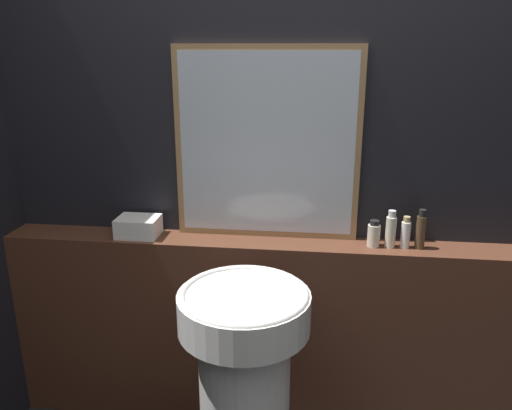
% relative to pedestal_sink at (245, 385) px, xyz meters
% --- Properties ---
extents(wall_back, '(8.00, 0.06, 2.50)m').
position_rel_pedestal_sink_xyz_m(wall_back, '(0.06, 0.56, 0.75)').
color(wall_back, black).
rests_on(wall_back, ground_plane).
extents(vanity_counter, '(2.33, 0.18, 0.89)m').
position_rel_pedestal_sink_xyz_m(vanity_counter, '(0.06, 0.44, -0.05)').
color(vanity_counter, '#512D1E').
rests_on(vanity_counter, ground_plane).
extents(pedestal_sink, '(0.47, 0.47, 0.88)m').
position_rel_pedestal_sink_xyz_m(pedestal_sink, '(0.00, 0.00, 0.00)').
color(pedestal_sink, white).
rests_on(pedestal_sink, ground_plane).
extents(mirror, '(0.77, 0.03, 0.80)m').
position_rel_pedestal_sink_xyz_m(mirror, '(0.03, 0.51, 0.79)').
color(mirror, '#937047').
rests_on(mirror, vanity_counter).
extents(towel_stack, '(0.18, 0.14, 0.08)m').
position_rel_pedestal_sink_xyz_m(towel_stack, '(-0.53, 0.44, 0.43)').
color(towel_stack, white).
rests_on(towel_stack, vanity_counter).
extents(shampoo_bottle, '(0.05, 0.05, 0.11)m').
position_rel_pedestal_sink_xyz_m(shampoo_bottle, '(0.48, 0.44, 0.44)').
color(shampoo_bottle, beige).
rests_on(shampoo_bottle, vanity_counter).
extents(conditioner_bottle, '(0.04, 0.04, 0.16)m').
position_rel_pedestal_sink_xyz_m(conditioner_bottle, '(0.55, 0.44, 0.46)').
color(conditioner_bottle, beige).
rests_on(conditioner_bottle, vanity_counter).
extents(lotion_bottle, '(0.04, 0.04, 0.13)m').
position_rel_pedestal_sink_xyz_m(lotion_bottle, '(0.61, 0.44, 0.45)').
color(lotion_bottle, white).
rests_on(lotion_bottle, vanity_counter).
extents(body_wash_bottle, '(0.04, 0.04, 0.17)m').
position_rel_pedestal_sink_xyz_m(body_wash_bottle, '(0.66, 0.44, 0.47)').
color(body_wash_bottle, '#4C3823').
rests_on(body_wash_bottle, vanity_counter).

